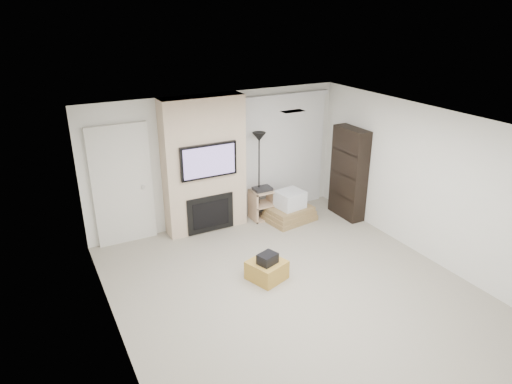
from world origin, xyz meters
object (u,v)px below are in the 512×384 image
floor_lamp (259,152)px  av_stand (262,202)px  bookshelf (349,173)px  box_stack (290,209)px  ottoman (267,270)px

floor_lamp → av_stand: 1.03m
floor_lamp → bookshelf: 1.82m
box_stack → bookshelf: bookshelf is taller
ottoman → av_stand: size_ratio=0.76×
floor_lamp → ottoman: bearing=-115.0°
ottoman → bookshelf: bookshelf is taller
ottoman → box_stack: (1.41, 1.61, 0.08)m
ottoman → av_stand: 2.18m
ottoman → bookshelf: bearing=26.7°
ottoman → av_stand: bearing=63.3°
av_stand → bookshelf: size_ratio=0.37×
floor_lamp → box_stack: bearing=-37.5°
ottoman → box_stack: box_stack is taller
ottoman → box_stack: size_ratio=0.50×
ottoman → av_stand: av_stand is taller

